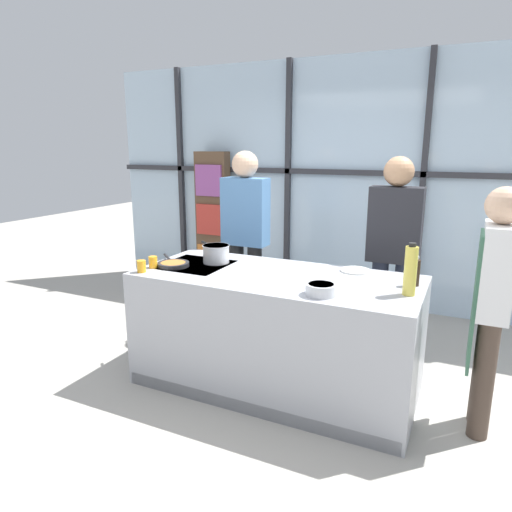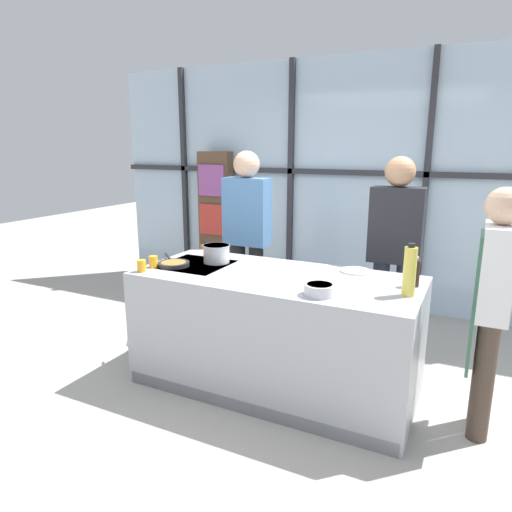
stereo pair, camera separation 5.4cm
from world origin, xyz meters
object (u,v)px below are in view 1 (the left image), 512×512
Objects in this scene: frying_pan at (173,264)px; juice_glass_near at (141,266)px; mixing_bowl at (321,289)px; oil_bottle at (410,270)px; white_plate at (355,271)px; pepper_grinder at (416,272)px; juice_glass_far at (153,262)px; spectator_center_left at (393,246)px; saucepan at (216,253)px; chef at (492,298)px; spectator_far_left at (245,231)px.

juice_glass_near reaches higher than frying_pan.
oil_bottle is (0.51, 0.25, 0.12)m from mixing_bowl.
juice_glass_near is at bearing -153.83° from white_plate.
mixing_bowl is (-0.07, -0.66, 0.03)m from white_plate.
pepper_grinder reaches higher than juice_glass_far.
saucepan is (-1.29, -0.76, -0.03)m from spectator_center_left.
juice_glass_far reaches higher than mixing_bowl.
spectator_center_left reaches higher than mixing_bowl.
chef is 0.90× the size of spectator_far_left.
mixing_bowl is at bearing -8.35° from frying_pan.
juice_glass_far is at bearing -135.56° from saucepan.
juice_glass_near is (-0.11, -0.25, 0.03)m from frying_pan.
spectator_far_left is at bearing 98.37° from saucepan.
spectator_far_left is 8.91× the size of mixing_bowl.
spectator_center_left is 2.07m from juice_glass_near.
spectator_far_left reaches higher than chef.
chef reaches higher than juice_glass_near.
chef is 1.11m from spectator_center_left.
saucepan is at bearing 98.37° from spectator_far_left.
oil_bottle is (-0.48, -0.12, 0.15)m from chef.
chef is at bearing -13.07° from pepper_grinder.
spectator_center_left is (1.40, -0.00, -0.02)m from spectator_far_left.
white_plate is (-0.92, 0.29, -0.01)m from chef.
chef is 4.69× the size of oil_bottle.
juice_glass_far is at bearing 176.82° from mixing_bowl.
juice_glass_far is (-0.11, -0.11, 0.03)m from frying_pan.
spectator_center_left is 1.22m from mixing_bowl.
juice_glass_far is at bearing -134.26° from frying_pan.
oil_bottle is (1.65, -0.94, 0.04)m from spectator_far_left.
spectator_far_left reaches higher than juice_glass_near.
spectator_center_left reaches higher than juice_glass_near.
white_plate is 0.62m from oil_bottle.
spectator_center_left is at bearing 110.03° from pepper_grinder.
mixing_bowl is (1.14, -1.19, -0.09)m from spectator_far_left.
juice_glass_near is at bearing -164.41° from pepper_grinder.
white_plate is 1.57m from juice_glass_far.
spectator_center_left is 0.58m from white_plate.
oil_bottle reaches higher than juice_glass_near.
spectator_far_left is 0.77m from saucepan.
spectator_center_left reaches higher than oil_bottle.
mixing_bowl is 0.58m from oil_bottle.
pepper_grinder is 1.99m from juice_glass_near.
frying_pan is (-1.54, -1.00, -0.09)m from spectator_center_left.
spectator_center_left is 0.98m from oil_bottle.
pepper_grinder is at bearing 156.63° from spectator_far_left.
spectator_far_left reaches higher than white_plate.
pepper_grinder is (0.52, 0.47, 0.06)m from mixing_bowl.
mixing_bowl is at bearing -3.18° from juice_glass_far.
spectator_center_left is at bearing 32.96° from frying_pan.
chef is at bearing 4.35° from frying_pan.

